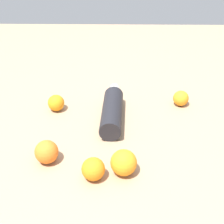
# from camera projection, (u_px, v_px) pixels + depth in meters

# --- Properties ---
(ground_plane) EXTENTS (2.40, 2.40, 0.00)m
(ground_plane) POSITION_uv_depth(u_px,v_px,m) (120.00, 124.00, 1.14)
(ground_plane) COLOR #9E7F60
(water_bottle) EXTENTS (0.09, 0.32, 0.07)m
(water_bottle) POSITION_uv_depth(u_px,v_px,m) (112.00, 109.00, 1.16)
(water_bottle) COLOR black
(water_bottle) RESTS_ON ground_plane
(orange_0) EXTENTS (0.08, 0.08, 0.08)m
(orange_0) POSITION_uv_depth(u_px,v_px,m) (124.00, 163.00, 0.90)
(orange_0) COLOR orange
(orange_0) RESTS_ON ground_plane
(orange_1) EXTENTS (0.06, 0.06, 0.06)m
(orange_1) POSITION_uv_depth(u_px,v_px,m) (181.00, 98.00, 1.23)
(orange_1) COLOR orange
(orange_1) RESTS_ON ground_plane
(orange_2) EXTENTS (0.07, 0.07, 0.07)m
(orange_2) POSITION_uv_depth(u_px,v_px,m) (93.00, 169.00, 0.89)
(orange_2) COLOR orange
(orange_2) RESTS_ON ground_plane
(orange_3) EXTENTS (0.07, 0.07, 0.07)m
(orange_3) POSITION_uv_depth(u_px,v_px,m) (47.00, 152.00, 0.95)
(orange_3) COLOR orange
(orange_3) RESTS_ON ground_plane
(orange_4) EXTENTS (0.06, 0.06, 0.06)m
(orange_4) POSITION_uv_depth(u_px,v_px,m) (56.00, 103.00, 1.20)
(orange_4) COLOR orange
(orange_4) RESTS_ON ground_plane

